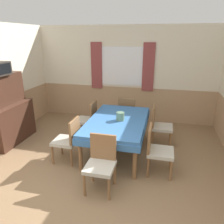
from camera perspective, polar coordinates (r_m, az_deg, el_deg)
name	(u,v)px	position (r m, az deg, el deg)	size (l,w,h in m)	color
ground_plane	(73,213)	(3.35, -10.15, -24.64)	(16.00, 16.00, 0.00)	#846647
wall_back	(125,74)	(6.15, 3.35, 9.86)	(5.32, 0.09, 2.60)	silver
wall_left	(0,84)	(5.50, -27.30, 6.53)	(0.05, 4.17, 2.60)	silver
dining_table	(117,124)	(4.42, 1.41, -3.19)	(1.15, 1.87, 0.72)	#386BA8
chair_head_near	(101,161)	(3.47, -2.88, -12.79)	(0.44, 0.44, 0.87)	brown
chair_right_near	(157,149)	(3.89, 11.63, -9.36)	(0.44, 0.44, 0.87)	brown
chair_head_window	(127,113)	(5.56, 3.99, -0.15)	(0.44, 0.44, 0.87)	brown
chair_left_near	(69,139)	(4.24, -11.26, -6.86)	(0.44, 0.44, 0.87)	brown
chair_right_far	(159,124)	(4.91, 12.23, -3.21)	(0.44, 0.44, 0.87)	brown
chair_left_far	(88,118)	(5.19, -6.16, -1.64)	(0.44, 0.44, 0.87)	brown
sideboard	(9,114)	(5.38, -25.28, -0.58)	(0.46, 1.19, 1.54)	#3D2319
vase	(120,116)	(4.31, 2.18, -1.14)	(0.16, 0.16, 0.17)	slate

